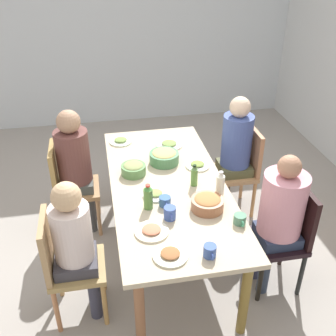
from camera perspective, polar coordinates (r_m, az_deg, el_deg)
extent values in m
plane|color=#9A948D|center=(3.78, 0.00, -11.65)|extent=(7.17, 7.17, 0.00)
cube|color=silver|center=(5.93, -5.79, 18.65)|extent=(0.12, 4.90, 2.60)
cube|color=#BDAE90|center=(3.33, 0.00, -2.50)|extent=(2.06, 0.93, 0.04)
cylinder|color=olive|center=(4.28, -7.17, -0.33)|extent=(0.07, 0.07, 0.70)
cylinder|color=#8E5C3C|center=(2.86, -4.00, -19.88)|extent=(0.07, 0.07, 0.70)
cylinder|color=brown|center=(4.37, 2.46, 0.60)|extent=(0.07, 0.07, 0.70)
cylinder|color=olive|center=(2.99, 10.81, -17.56)|extent=(0.07, 0.07, 0.70)
cube|color=#A57A4E|center=(3.89, -12.65, -2.93)|extent=(0.40, 0.40, 0.04)
cylinder|color=#B77759|center=(4.17, -14.62, -4.42)|extent=(0.04, 0.04, 0.43)
cylinder|color=#AF7C59|center=(3.89, -14.78, -7.29)|extent=(0.04, 0.04, 0.43)
cylinder|color=tan|center=(4.15, -9.95, -3.99)|extent=(0.04, 0.04, 0.43)
cylinder|color=tan|center=(3.87, -9.76, -6.84)|extent=(0.04, 0.04, 0.43)
cube|color=#A78549|center=(3.78, -15.76, -0.22)|extent=(0.38, 0.04, 0.45)
cylinder|color=#39363E|center=(4.07, -10.90, -4.68)|extent=(0.09, 0.09, 0.45)
cylinder|color=#424446|center=(3.94, -10.84, -6.03)|extent=(0.09, 0.09, 0.45)
cube|color=#414642|center=(3.85, -12.75, -2.19)|extent=(0.30, 0.30, 0.10)
cylinder|color=brown|center=(3.70, -13.27, 1.62)|extent=(0.30, 0.30, 0.49)
sphere|color=#A47D61|center=(3.55, -13.92, 6.37)|extent=(0.21, 0.21, 0.21)
cube|color=black|center=(3.33, 15.03, -9.95)|extent=(0.40, 0.40, 0.04)
cylinder|color=black|center=(3.44, 18.33, -14.10)|extent=(0.04, 0.04, 0.43)
cylinder|color=black|center=(3.65, 15.94, -10.49)|extent=(0.04, 0.04, 0.43)
cylinder|color=black|center=(3.31, 12.94, -15.25)|extent=(0.04, 0.04, 0.43)
cylinder|color=black|center=(3.53, 10.85, -11.40)|extent=(0.04, 0.04, 0.43)
cube|color=black|center=(3.26, 18.48, -6.28)|extent=(0.38, 0.04, 0.45)
cylinder|color=#303B4E|center=(3.38, 13.50, -13.85)|extent=(0.09, 0.09, 0.45)
cylinder|color=#303148|center=(3.48, 12.49, -12.06)|extent=(0.09, 0.09, 0.45)
cube|color=#27314C|center=(3.29, 15.18, -9.16)|extent=(0.30, 0.30, 0.10)
cylinder|color=pink|center=(3.11, 15.92, -4.96)|extent=(0.33, 0.33, 0.50)
sphere|color=#A8765A|center=(2.94, 16.82, 0.17)|extent=(0.17, 0.17, 0.17)
cube|color=tan|center=(4.09, 9.27, -0.71)|extent=(0.40, 0.40, 0.04)
cylinder|color=#B77F4B|center=(4.13, 11.99, -4.35)|extent=(0.04, 0.04, 0.43)
cylinder|color=tan|center=(4.39, 10.41, -1.83)|extent=(0.04, 0.04, 0.43)
cylinder|color=#AC7A4D|center=(4.03, 7.48, -4.93)|extent=(0.04, 0.04, 0.43)
cylinder|color=#AE7E4E|center=(4.29, 6.15, -2.31)|extent=(0.04, 0.04, 0.43)
cube|color=#AE7650|center=(4.03, 11.97, 2.39)|extent=(0.38, 0.04, 0.45)
cylinder|color=brown|center=(4.11, 8.06, -3.98)|extent=(0.09, 0.09, 0.45)
cylinder|color=brown|center=(4.23, 7.40, -2.76)|extent=(0.09, 0.09, 0.45)
cube|color=brown|center=(4.05, 9.34, 0.01)|extent=(0.30, 0.30, 0.10)
cylinder|color=#41559A|center=(3.91, 9.72, 3.84)|extent=(0.29, 0.29, 0.51)
sphere|color=beige|center=(3.77, 10.18, 8.48)|extent=(0.19, 0.19, 0.19)
cube|color=#A48751|center=(3.08, -12.70, -13.57)|extent=(0.40, 0.40, 0.04)
cylinder|color=tan|center=(3.37, -15.20, -14.51)|extent=(0.04, 0.04, 0.43)
cylinder|color=#B5764C|center=(3.14, -15.47, -18.89)|extent=(0.04, 0.04, 0.43)
cylinder|color=#A5784A|center=(3.35, -9.26, -14.04)|extent=(0.04, 0.04, 0.43)
cylinder|color=#B5884B|center=(3.12, -8.94, -18.43)|extent=(0.04, 0.04, 0.43)
cube|color=tan|center=(2.94, -16.77, -10.55)|extent=(0.38, 0.04, 0.45)
cylinder|color=#46494B|center=(3.28, -10.45, -15.13)|extent=(0.09, 0.09, 0.45)
cylinder|color=#37394B|center=(3.17, -10.36, -17.20)|extent=(0.09, 0.09, 0.45)
cube|color=#393840|center=(3.04, -12.83, -12.76)|extent=(0.30, 0.30, 0.10)
cylinder|color=silver|center=(2.86, -13.44, -8.95)|extent=(0.28, 0.28, 0.43)
sphere|color=tan|center=(2.68, -14.23, -3.96)|extent=(0.20, 0.20, 0.20)
cylinder|color=silver|center=(2.65, 0.33, -12.25)|extent=(0.23, 0.23, 0.01)
ellipsoid|color=#9E6339|center=(2.63, 0.33, -11.94)|extent=(0.13, 0.13, 0.02)
cylinder|color=silver|center=(3.89, 0.17, 3.30)|extent=(0.26, 0.26, 0.01)
ellipsoid|color=#7C9E4F|center=(3.89, 0.17, 3.55)|extent=(0.14, 0.14, 0.02)
cylinder|color=silver|center=(3.56, 4.19, 0.34)|extent=(0.21, 0.21, 0.01)
ellipsoid|color=#7D9B46|center=(3.55, 4.21, 0.61)|extent=(0.12, 0.12, 0.02)
cylinder|color=white|center=(3.99, -6.71, 3.76)|extent=(0.22, 0.22, 0.01)
ellipsoid|color=#799B4D|center=(3.98, -6.73, 4.00)|extent=(0.12, 0.12, 0.02)
cylinder|color=white|center=(3.18, -1.81, -3.82)|extent=(0.20, 0.20, 0.01)
ellipsoid|color=#88A253|center=(3.16, -1.82, -3.53)|extent=(0.11, 0.11, 0.02)
cylinder|color=beige|center=(2.83, -2.34, -8.96)|extent=(0.24, 0.24, 0.01)
ellipsoid|color=#D47959|center=(2.81, -2.35, -8.65)|extent=(0.13, 0.13, 0.02)
cylinder|color=#955C3D|center=(3.03, 5.59, -5.09)|extent=(0.25, 0.25, 0.09)
ellipsoid|color=#B37743|center=(3.00, 5.63, -4.42)|extent=(0.20, 0.20, 0.04)
cylinder|color=#538048|center=(3.44, -4.90, -0.24)|extent=(0.21, 0.21, 0.08)
ellipsoid|color=#8C9C5E|center=(3.42, -4.93, 0.36)|extent=(0.17, 0.17, 0.04)
cylinder|color=#457A4E|center=(3.59, -0.54, 1.46)|extent=(0.26, 0.26, 0.10)
ellipsoid|color=tan|center=(3.57, -0.55, 2.14)|extent=(0.21, 0.21, 0.04)
cylinder|color=#3A569F|center=(2.64, 5.94, -11.59)|extent=(0.08, 0.08, 0.08)
torus|color=#3551A4|center=(2.60, 6.27, -12.38)|extent=(0.05, 0.01, 0.05)
cylinder|color=#345C94|center=(3.05, -0.43, -4.72)|extent=(0.09, 0.09, 0.08)
torus|color=#36509A|center=(3.01, -0.24, -5.34)|extent=(0.05, 0.01, 0.05)
cylinder|color=#3A55A8|center=(2.92, 0.26, -6.38)|extent=(0.09, 0.09, 0.10)
torus|color=#3C4FA1|center=(2.87, 0.48, -7.05)|extent=(0.05, 0.01, 0.05)
cylinder|color=#4F8266|center=(2.93, 10.12, -7.12)|extent=(0.09, 0.09, 0.07)
torus|color=#3D8E65|center=(2.89, 10.49, -7.80)|extent=(0.05, 0.01, 0.05)
cylinder|color=silver|center=(3.15, 7.39, -2.57)|extent=(0.07, 0.07, 0.18)
cone|color=silver|center=(3.09, 7.52, -0.93)|extent=(0.06, 0.06, 0.03)
cylinder|color=white|center=(3.08, 7.54, -0.61)|extent=(0.03, 0.03, 0.01)
cylinder|color=#4B7833|center=(3.00, -2.83, -4.37)|extent=(0.07, 0.07, 0.17)
cone|color=#45893C|center=(2.95, -2.87, -2.82)|extent=(0.06, 0.06, 0.03)
cylinder|color=red|center=(2.94, -2.88, -2.49)|extent=(0.03, 0.03, 0.01)
cylinder|color=#508238|center=(3.27, 3.73, -1.32)|extent=(0.06, 0.06, 0.15)
cone|color=#517541|center=(3.22, 3.78, 0.02)|extent=(0.05, 0.05, 0.03)
cylinder|color=black|center=(3.21, 3.80, 0.33)|extent=(0.03, 0.03, 0.01)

